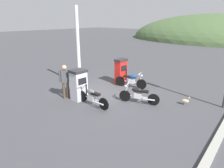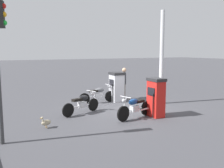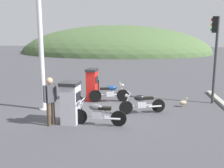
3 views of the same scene
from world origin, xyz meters
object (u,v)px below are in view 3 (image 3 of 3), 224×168
object	(u,v)px
motorcycle_near_pump	(98,113)
attendant_person	(50,98)
motorcycle_extra	(142,103)
fuel_pump_near	(71,102)
fuel_pump_far	(92,84)
canopy_support_pole	(42,58)
wandering_duck	(183,102)
motorcycle_far_pump	(110,93)
roadside_traffic_light	(215,45)

from	to	relation	value
motorcycle_near_pump	attendant_person	world-z (taller)	attendant_person
motorcycle_near_pump	motorcycle_extra	bearing A→B (deg)	47.80
fuel_pump_near	motorcycle_extra	bearing A→B (deg)	31.69
attendant_person	fuel_pump_far	bearing A→B (deg)	80.06
fuel_pump_near	attendant_person	bearing A→B (deg)	-152.99
fuel_pump_far	canopy_support_pole	xyz separation A→B (m)	(-1.71, -1.84, 1.41)
fuel_pump_far	attendant_person	distance (m)	3.71
fuel_pump_near	wandering_duck	world-z (taller)	fuel_pump_near
motorcycle_near_pump	motorcycle_far_pump	xyz separation A→B (m)	(-0.12, 3.26, -0.01)
fuel_pump_far	motorcycle_far_pump	bearing A→B (deg)	-9.68
fuel_pump_far	attendant_person	size ratio (longest dim) A/B	0.91
motorcycle_extra	attendant_person	xyz separation A→B (m)	(-3.13, -1.86, 0.54)
motorcycle_extra	roadside_traffic_light	distance (m)	4.44
motorcycle_near_pump	wandering_duck	distance (m)	4.37
wandering_duck	canopy_support_pole	xyz separation A→B (m)	(-5.98, -1.33, 2.00)
motorcycle_far_pump	canopy_support_pole	distance (m)	3.56
fuel_pump_far	wandering_duck	size ratio (longest dim) A/B	3.64
fuel_pump_near	wandering_duck	distance (m)	5.15
motorcycle_extra	canopy_support_pole	world-z (taller)	canopy_support_pole
wandering_duck	roadside_traffic_light	distance (m)	2.98
motorcycle_near_pump	motorcycle_far_pump	size ratio (longest dim) A/B	1.06
fuel_pump_far	fuel_pump_near	bearing A→B (deg)	-90.00
fuel_pump_far	canopy_support_pole	world-z (taller)	canopy_support_pole
attendant_person	wandering_duck	distance (m)	5.88
canopy_support_pole	roadside_traffic_light	bearing A→B (deg)	16.83
motorcycle_extra	wandering_duck	xyz separation A→B (m)	(1.79, 1.28, -0.25)
wandering_duck	fuel_pump_near	bearing A→B (deg)	-146.66
motorcycle_near_pump	motorcycle_far_pump	bearing A→B (deg)	92.08
roadside_traffic_light	motorcycle_extra	bearing A→B (deg)	-145.47
attendant_person	roadside_traffic_light	xyz separation A→B (m)	(6.28, 4.03, 1.71)
fuel_pump_near	roadside_traffic_light	xyz separation A→B (m)	(5.64, 3.71, 1.93)
motorcycle_far_pump	motorcycle_extra	size ratio (longest dim) A/B	1.02
fuel_pump_far	roadside_traffic_light	size ratio (longest dim) A/B	0.39
motorcycle_near_pump	fuel_pump_near	bearing A→B (deg)	174.88
attendant_person	wandering_duck	size ratio (longest dim) A/B	4.00
motorcycle_extra	motorcycle_near_pump	bearing A→B (deg)	-132.20
fuel_pump_near	attendant_person	world-z (taller)	attendant_person
fuel_pump_near	motorcycle_extra	distance (m)	2.94
wandering_duck	canopy_support_pole	distance (m)	6.45
fuel_pump_near	canopy_support_pole	world-z (taller)	canopy_support_pole
motorcycle_far_pump	attendant_person	xyz separation A→B (m)	(-1.53, -3.50, 0.54)
roadside_traffic_light	canopy_support_pole	distance (m)	7.69
motorcycle_far_pump	canopy_support_pole	bearing A→B (deg)	-147.04
motorcycle_extra	attendant_person	bearing A→B (deg)	-149.24
attendant_person	roadside_traffic_light	world-z (taller)	roadside_traffic_light
motorcycle_near_pump	canopy_support_pole	distance (m)	3.60
fuel_pump_far	wandering_duck	world-z (taller)	fuel_pump_far
fuel_pump_near	roadside_traffic_light	bearing A→B (deg)	33.30
motorcycle_far_pump	attendant_person	world-z (taller)	attendant_person
motorcycle_near_pump	motorcycle_extra	size ratio (longest dim) A/B	1.07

